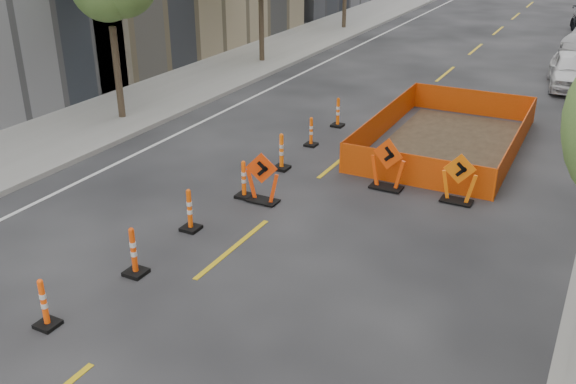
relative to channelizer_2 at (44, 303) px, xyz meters
The scene contains 14 objects.
ground_plane 1.56m from the channelizer_2, ahead, with size 140.00×140.00×0.00m, color black.
sidewalk_left 14.22m from the channelizer_2, 121.97° to the left, with size 4.00×90.00×0.15m, color gray.
channelizer_2 is the anchor object (origin of this frame).
channelizer_3 2.18m from the channelizer_2, 83.32° to the left, with size 0.43×0.43×1.10m, color #D94009, non-canonical shape.
channelizer_4 4.34m from the channelizer_2, 88.57° to the left, with size 0.42×0.42×1.06m, color #E24E09, non-canonical shape.
channelizer_5 6.51m from the channelizer_2, 87.57° to the left, with size 0.41×0.41×1.03m, color #FA570A, non-canonical shape.
channelizer_6 8.68m from the channelizer_2, 88.47° to the left, with size 0.43×0.43×1.09m, color #FF640A, non-canonical shape.
channelizer_7 10.85m from the channelizer_2, 89.28° to the left, with size 0.37×0.37×0.95m, color #ED5509, non-canonical shape.
channelizer_8 13.02m from the channelizer_2, 89.50° to the left, with size 0.40×0.40×1.02m, color #E55609, non-canonical shape.
chevron_sign_left 6.54m from the channelizer_2, 82.49° to the left, with size 0.92×0.55×1.37m, color red, non-canonical shape.
chevron_sign_center 9.41m from the channelizer_2, 68.77° to the left, with size 0.97×0.58×1.46m, color #DE3F09, non-canonical shape.
chevron_sign_right 10.28m from the channelizer_2, 58.83° to the left, with size 0.90×0.54×1.36m, color orange, non-canonical shape.
safety_fence 13.51m from the channelizer_2, 73.02° to the left, with size 4.30×7.32×0.91m, color #E2420B, non-canonical shape.
parked_car_near 23.23m from the channelizer_2, 73.33° to the left, with size 1.72×4.27×1.45m, color white.
Camera 1 is at (6.94, -6.61, 7.13)m, focal length 40.00 mm.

